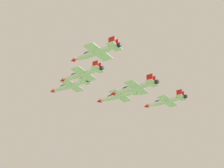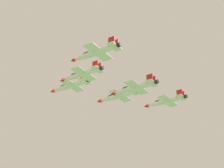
# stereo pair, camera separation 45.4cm
# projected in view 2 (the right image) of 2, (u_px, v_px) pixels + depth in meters

# --- Properties ---
(jet_lead) EXTENTS (10.76, 16.19, 3.61)m
(jet_lead) POSITION_uv_depth(u_px,v_px,m) (70.00, 86.00, 180.93)
(jet_lead) COLOR white
(jet_left_wingman) EXTENTS (10.47, 15.74, 3.52)m
(jet_left_wingman) POSITION_uv_depth(u_px,v_px,m) (82.00, 74.00, 164.79)
(jet_left_wingman) COLOR white
(jet_right_wingman) EXTENTS (10.85, 16.28, 3.65)m
(jet_right_wingman) POSITION_uv_depth(u_px,v_px,m) (119.00, 96.00, 181.63)
(jet_right_wingman) COLOR white
(jet_left_outer) EXTENTS (10.99, 16.55, 3.69)m
(jet_left_outer) POSITION_uv_depth(u_px,v_px,m) (96.00, 52.00, 149.79)
(jet_left_outer) COLOR white
(jet_right_outer) EXTENTS (10.53, 15.78, 3.54)m
(jet_right_outer) POSITION_uv_depth(u_px,v_px,m) (166.00, 101.00, 183.18)
(jet_right_outer) COLOR white
(jet_slot_rear) EXTENTS (10.98, 16.49, 3.69)m
(jet_slot_rear) POSITION_uv_depth(u_px,v_px,m) (135.00, 88.00, 165.12)
(jet_slot_rear) COLOR white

